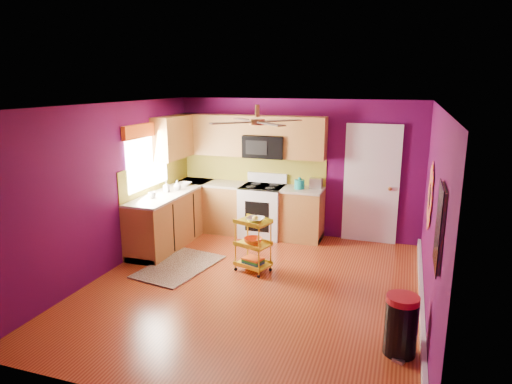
% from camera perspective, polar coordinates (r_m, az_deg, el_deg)
% --- Properties ---
extents(ground, '(5.00, 5.00, 0.00)m').
position_cam_1_polar(ground, '(6.49, -0.42, -11.85)').
color(ground, maroon).
rests_on(ground, ground).
extents(room_envelope, '(4.54, 5.04, 2.52)m').
position_cam_1_polar(room_envelope, '(5.97, -0.21, 2.41)').
color(room_envelope, '#500943').
rests_on(room_envelope, ground).
extents(lower_cabinets, '(2.81, 2.31, 0.94)m').
position_cam_1_polar(lower_cabinets, '(8.39, -5.11, -2.76)').
color(lower_cabinets, '#915E27').
rests_on(lower_cabinets, ground).
extents(electric_range, '(0.76, 0.66, 1.13)m').
position_cam_1_polar(electric_range, '(8.42, 0.83, -2.29)').
color(electric_range, white).
rests_on(electric_range, ground).
extents(upper_cabinetry, '(2.80, 2.30, 1.26)m').
position_cam_1_polar(upper_cabinetry, '(8.39, -3.68, 6.80)').
color(upper_cabinetry, '#915E27').
rests_on(upper_cabinetry, ground).
extents(left_window, '(0.08, 1.35, 1.08)m').
position_cam_1_polar(left_window, '(7.85, -13.44, 5.53)').
color(left_window, white).
rests_on(left_window, ground).
extents(panel_door, '(0.95, 0.11, 2.15)m').
position_cam_1_polar(panel_door, '(8.22, 14.21, 0.79)').
color(panel_door, white).
rests_on(panel_door, ground).
extents(right_wall_art, '(0.04, 2.74, 1.04)m').
position_cam_1_polar(right_wall_art, '(5.39, 21.32, -1.84)').
color(right_wall_art, black).
rests_on(right_wall_art, ground).
extents(ceiling_fan, '(1.01, 1.01, 0.26)m').
position_cam_1_polar(ceiling_fan, '(6.07, 0.16, 8.88)').
color(ceiling_fan, '#BF8C3F').
rests_on(ceiling_fan, ground).
extents(shag_rug, '(1.07, 1.51, 0.02)m').
position_cam_1_polar(shag_rug, '(7.24, -9.55, -9.17)').
color(shag_rug, black).
rests_on(shag_rug, ground).
extents(rolling_cart, '(0.57, 0.49, 0.88)m').
position_cam_1_polar(rolling_cart, '(6.84, -0.33, -6.36)').
color(rolling_cart, yellow).
rests_on(rolling_cart, ground).
extents(trash_can, '(0.45, 0.45, 0.65)m').
position_cam_1_polar(trash_can, '(5.17, 17.67, -15.58)').
color(trash_can, black).
rests_on(trash_can, ground).
extents(teal_kettle, '(0.18, 0.18, 0.21)m').
position_cam_1_polar(teal_kettle, '(8.13, 5.46, 1.00)').
color(teal_kettle, teal).
rests_on(teal_kettle, lower_cabinets).
extents(toaster, '(0.22, 0.15, 0.18)m').
position_cam_1_polar(toaster, '(8.20, 7.50, 1.10)').
color(toaster, beige).
rests_on(toaster, lower_cabinets).
extents(soap_bottle_a, '(0.08, 0.09, 0.19)m').
position_cam_1_polar(soap_bottle_a, '(7.98, -11.13, 0.64)').
color(soap_bottle_a, '#EA3F72').
rests_on(soap_bottle_a, lower_cabinets).
extents(soap_bottle_b, '(0.14, 0.14, 0.18)m').
position_cam_1_polar(soap_bottle_b, '(8.11, -9.81, 0.86)').
color(soap_bottle_b, white).
rests_on(soap_bottle_b, lower_cabinets).
extents(counter_dish, '(0.24, 0.24, 0.06)m').
position_cam_1_polar(counter_dish, '(8.45, -8.89, 1.00)').
color(counter_dish, white).
rests_on(counter_dish, lower_cabinets).
extents(counter_cup, '(0.13, 0.13, 0.10)m').
position_cam_1_polar(counter_cup, '(7.64, -12.85, -0.37)').
color(counter_cup, white).
rests_on(counter_cup, lower_cabinets).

